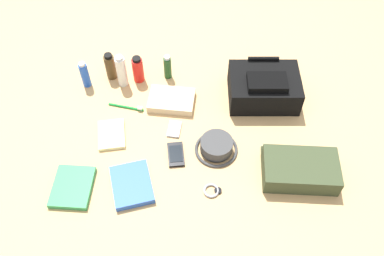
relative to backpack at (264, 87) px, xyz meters
The scene contains 17 objects.
ground_plane 0.39m from the backpack, 147.14° to the right, with size 2.64×2.02×0.02m, color tan.
backpack is the anchor object (origin of this frame).
toiletry_pouch 0.42m from the backpack, 75.93° to the right, with size 0.30×0.23×0.08m.
bucket_hat 0.36m from the backpack, 127.04° to the right, with size 0.18×0.18×0.06m.
deodorant_spray 0.81m from the backpack, behind, with size 0.04×0.04×0.14m.
cologne_bottle 0.71m from the backpack, 169.50° to the left, with size 0.05×0.05×0.14m.
toothpaste_tube 0.64m from the backpack, behind, with size 0.04×0.04×0.17m.
sunscreen_spray 0.58m from the backpack, 168.92° to the left, with size 0.05×0.05×0.14m.
shampoo_bottle 0.45m from the backpack, 163.16° to the left, with size 0.04×0.04×0.13m.
paperback_novel 0.91m from the backpack, 149.00° to the right, with size 0.16×0.19×0.02m.
travel_guidebook 0.72m from the backpack, 140.15° to the right, with size 0.19×0.22×0.03m.
cell_phone 0.50m from the backpack, 140.65° to the right, with size 0.07×0.12×0.01m.
media_player 0.44m from the backpack, 154.75° to the right, with size 0.06×0.09×0.01m.
wristwatch 0.54m from the backpack, 116.61° to the right, with size 0.07×0.06×0.01m.
toothbrush 0.61m from the backpack, behind, with size 0.16×0.05×0.02m.
notepad 0.69m from the backpack, 161.83° to the right, with size 0.11×0.15×0.02m, color beige.
folded_towel 0.41m from the backpack, behind, with size 0.20×0.14×0.04m, color beige.
Camera 1 is at (0.00, -1.05, 1.44)m, focal length 39.18 mm.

